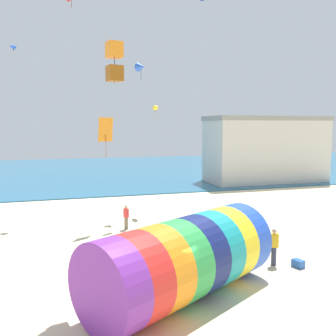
{
  "coord_description": "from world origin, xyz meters",
  "views": [
    {
      "loc": [
        -3.11,
        -12.37,
        6.56
      ],
      "look_at": [
        1.25,
        2.5,
        4.76
      ],
      "focal_mm": 40.0,
      "sensor_mm": 36.0,
      "label": 1
    }
  ],
  "objects_px": {
    "cooler_box": "(298,263)",
    "kite_handler": "(274,246)",
    "kite_blue_delta": "(141,67)",
    "bystander_near_water": "(126,217)",
    "kite_orange_diamond": "(106,130)",
    "kite_blue_parafoil": "(13,47)",
    "kite_yellow_parafoil": "(155,108)",
    "giant_inflatable_tube": "(183,259)",
    "kite_orange_box": "(114,62)"
  },
  "relations": [
    {
      "from": "cooler_box",
      "to": "kite_handler",
      "type": "bearing_deg",
      "value": 148.75
    },
    {
      "from": "kite_handler",
      "to": "kite_blue_delta",
      "type": "xyz_separation_m",
      "value": [
        -3.55,
        12.53,
        9.86
      ]
    },
    {
      "from": "kite_handler",
      "to": "bystander_near_water",
      "type": "distance_m",
      "value": 9.73
    },
    {
      "from": "kite_orange_diamond",
      "to": "cooler_box",
      "type": "xyz_separation_m",
      "value": [
        7.59,
        -9.43,
        -6.05
      ]
    },
    {
      "from": "kite_blue_parafoil",
      "to": "kite_yellow_parafoil",
      "type": "xyz_separation_m",
      "value": [
        9.94,
        -1.91,
        -4.26
      ]
    },
    {
      "from": "kite_handler",
      "to": "kite_blue_parafoil",
      "type": "height_order",
      "value": "kite_blue_parafoil"
    },
    {
      "from": "kite_blue_parafoil",
      "to": "giant_inflatable_tube",
      "type": "bearing_deg",
      "value": -66.39
    },
    {
      "from": "kite_orange_box",
      "to": "kite_yellow_parafoil",
      "type": "bearing_deg",
      "value": 68.93
    },
    {
      "from": "giant_inflatable_tube",
      "to": "kite_orange_box",
      "type": "distance_m",
      "value": 8.02
    },
    {
      "from": "kite_blue_parafoil",
      "to": "kite_yellow_parafoil",
      "type": "distance_m",
      "value": 10.98
    },
    {
      "from": "kite_yellow_parafoil",
      "to": "kite_blue_delta",
      "type": "bearing_deg",
      "value": -172.19
    },
    {
      "from": "kite_orange_box",
      "to": "kite_orange_diamond",
      "type": "bearing_deg",
      "value": 85.58
    },
    {
      "from": "giant_inflatable_tube",
      "to": "kite_blue_parafoil",
      "type": "bearing_deg",
      "value": 113.61
    },
    {
      "from": "kite_handler",
      "to": "kite_orange_diamond",
      "type": "xyz_separation_m",
      "value": [
        -6.65,
        8.87,
        5.32
      ]
    },
    {
      "from": "kite_yellow_parafoil",
      "to": "kite_handler",
      "type": "bearing_deg",
      "value": -79.03
    },
    {
      "from": "bystander_near_water",
      "to": "cooler_box",
      "type": "bearing_deg",
      "value": -52.62
    },
    {
      "from": "kite_orange_diamond",
      "to": "giant_inflatable_tube",
      "type": "bearing_deg",
      "value": -82.1
    },
    {
      "from": "kite_blue_delta",
      "to": "cooler_box",
      "type": "distance_m",
      "value": 17.44
    },
    {
      "from": "bystander_near_water",
      "to": "kite_orange_box",
      "type": "bearing_deg",
      "value": -102.43
    },
    {
      "from": "kite_orange_box",
      "to": "kite_yellow_parafoil",
      "type": "height_order",
      "value": "kite_orange_box"
    },
    {
      "from": "kite_blue_delta",
      "to": "kite_orange_box",
      "type": "bearing_deg",
      "value": -106.84
    },
    {
      "from": "giant_inflatable_tube",
      "to": "kite_yellow_parafoil",
      "type": "xyz_separation_m",
      "value": [
        2.69,
        14.66,
        6.29
      ]
    },
    {
      "from": "kite_blue_parafoil",
      "to": "kite_orange_box",
      "type": "relative_size",
      "value": 0.5
    },
    {
      "from": "giant_inflatable_tube",
      "to": "kite_orange_diamond",
      "type": "relative_size",
      "value": 3.31
    },
    {
      "from": "kite_yellow_parafoil",
      "to": "kite_blue_parafoil",
      "type": "bearing_deg",
      "value": 169.11
    },
    {
      "from": "bystander_near_water",
      "to": "kite_yellow_parafoil",
      "type": "bearing_deg",
      "value": 56.45
    },
    {
      "from": "giant_inflatable_tube",
      "to": "kite_yellow_parafoil",
      "type": "height_order",
      "value": "kite_yellow_parafoil"
    },
    {
      "from": "kite_orange_box",
      "to": "kite_orange_diamond",
      "type": "distance_m",
      "value": 9.3
    },
    {
      "from": "kite_orange_box",
      "to": "kite_blue_delta",
      "type": "bearing_deg",
      "value": 73.16
    },
    {
      "from": "kite_handler",
      "to": "kite_blue_parafoil",
      "type": "xyz_separation_m",
      "value": [
        -12.4,
        14.6,
        11.18
      ]
    },
    {
      "from": "bystander_near_water",
      "to": "cooler_box",
      "type": "relative_size",
      "value": 2.99
    },
    {
      "from": "cooler_box",
      "to": "kite_blue_delta",
      "type": "bearing_deg",
      "value": 108.9
    },
    {
      "from": "giant_inflatable_tube",
      "to": "kite_handler",
      "type": "distance_m",
      "value": 5.55
    },
    {
      "from": "kite_blue_parafoil",
      "to": "kite_orange_box",
      "type": "xyz_separation_m",
      "value": [
        5.06,
        -14.58,
        -3.09
      ]
    },
    {
      "from": "kite_yellow_parafoil",
      "to": "bystander_near_water",
      "type": "relative_size",
      "value": 0.75
    },
    {
      "from": "kite_blue_parafoil",
      "to": "kite_blue_delta",
      "type": "xyz_separation_m",
      "value": [
        8.85,
        -2.06,
        -1.32
      ]
    },
    {
      "from": "kite_handler",
      "to": "kite_orange_diamond",
      "type": "distance_m",
      "value": 12.3
    },
    {
      "from": "giant_inflatable_tube",
      "to": "kite_blue_parafoil",
      "type": "distance_m",
      "value": 20.94
    },
    {
      "from": "kite_blue_parafoil",
      "to": "bystander_near_water",
      "type": "xyz_separation_m",
      "value": [
        6.81,
        -6.63,
        -11.3
      ]
    },
    {
      "from": "giant_inflatable_tube",
      "to": "kite_yellow_parafoil",
      "type": "bearing_deg",
      "value": 79.6
    },
    {
      "from": "bystander_near_water",
      "to": "giant_inflatable_tube",
      "type": "bearing_deg",
      "value": -87.49
    },
    {
      "from": "cooler_box",
      "to": "kite_orange_diamond",
      "type": "bearing_deg",
      "value": 128.83
    },
    {
      "from": "kite_handler",
      "to": "kite_blue_delta",
      "type": "bearing_deg",
      "value": 105.81
    },
    {
      "from": "kite_orange_diamond",
      "to": "bystander_near_water",
      "type": "xyz_separation_m",
      "value": [
        1.07,
        -0.9,
        -5.45
      ]
    },
    {
      "from": "giant_inflatable_tube",
      "to": "kite_blue_parafoil",
      "type": "xyz_separation_m",
      "value": [
        -7.25,
        16.58,
        10.55
      ]
    },
    {
      "from": "kite_orange_box",
      "to": "kite_handler",
      "type": "bearing_deg",
      "value": -0.1
    },
    {
      "from": "kite_blue_delta",
      "to": "cooler_box",
      "type": "relative_size",
      "value": 2.38
    },
    {
      "from": "giant_inflatable_tube",
      "to": "kite_blue_parafoil",
      "type": "relative_size",
      "value": 10.46
    },
    {
      "from": "kite_blue_delta",
      "to": "kite_orange_diamond",
      "type": "bearing_deg",
      "value": -130.24
    },
    {
      "from": "kite_orange_diamond",
      "to": "cooler_box",
      "type": "relative_size",
      "value": 4.9
    }
  ]
}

